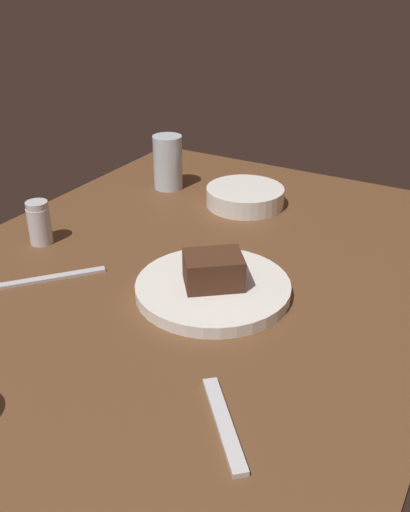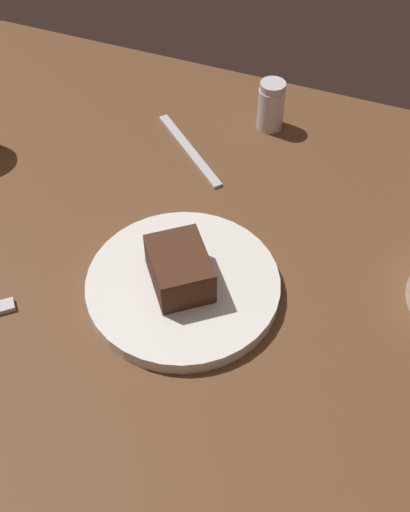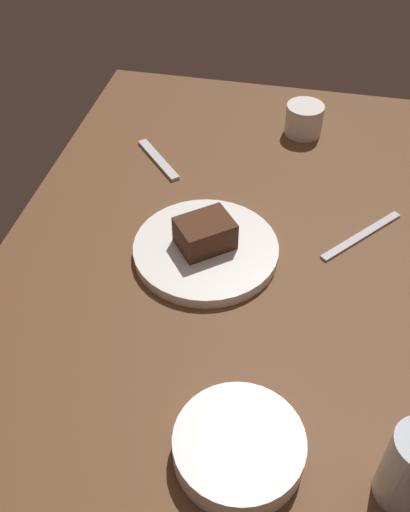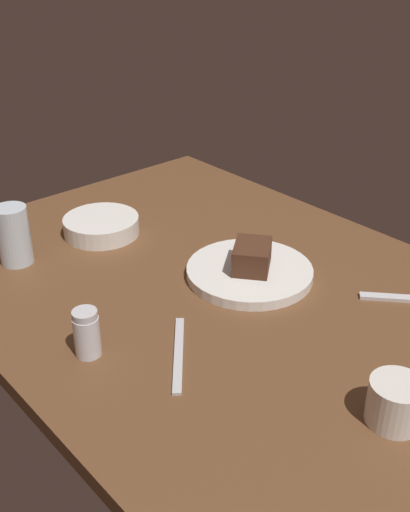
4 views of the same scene
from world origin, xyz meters
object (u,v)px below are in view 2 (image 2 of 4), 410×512
chocolate_cake_slice (180,269)px  dessert_plate (183,286)px  salt_shaker (271,106)px  butter_knife (189,150)px

chocolate_cake_slice → dessert_plate: bearing=36.6°
salt_shaker → dessert_plate: bearing=-89.8°
dessert_plate → chocolate_cake_slice: 3.49cm
dessert_plate → salt_shaker: bearing=90.2°
salt_shaker → butter_knife: bearing=-132.6°
chocolate_cake_slice → salt_shaker: size_ratio=1.10×
salt_shaker → butter_knife: (-9.67, -10.52, -3.75)cm
dessert_plate → chocolate_cake_slice: (-0.28, -0.21, 3.48)cm
chocolate_cake_slice → butter_knife: 27.91cm
chocolate_cake_slice → butter_knife: chocolate_cake_slice is taller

